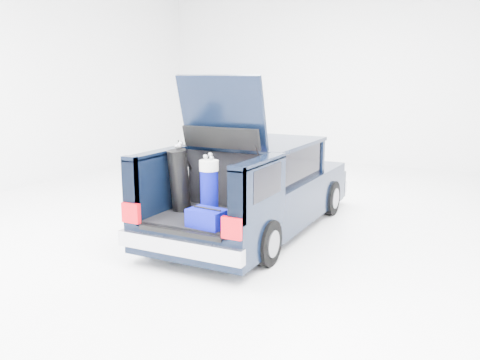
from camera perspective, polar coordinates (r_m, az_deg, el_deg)
The scene contains 6 objects.
ground at distance 8.30m, azimuth 1.57°, elevation -5.60°, with size 14.00×14.00×0.00m, color white.
car at distance 8.22m, azimuth 1.92°, elevation -0.92°, with size 1.87×4.65×2.47m.
red_suitcase at distance 6.91m, azimuth 1.49°, elevation -1.40°, with size 0.43×0.32×0.64m.
black_golf_bag at distance 7.09m, azimuth -6.80°, elevation -0.02°, with size 0.37×0.41×0.97m.
blue_golf_bag at distance 6.78m, azimuth -3.47°, elevation -0.89°, with size 0.33×0.33×0.86m.
blue_duffel at distance 6.37m, azimuth -3.70°, elevation -4.28°, with size 0.51×0.36×0.25m.
Camera 1 is at (3.39, -7.16, 2.46)m, focal length 38.00 mm.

